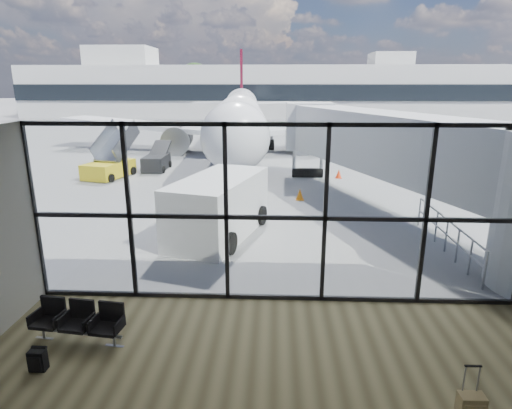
# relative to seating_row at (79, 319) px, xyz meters

# --- Properties ---
(ground) EXTENTS (220.00, 220.00, 0.00)m
(ground) POSITION_rel_seating_row_xyz_m (4.16, 41.99, -0.49)
(ground) COLOR slate
(ground) RESTS_ON ground
(lounge_shell) EXTENTS (12.02, 8.01, 4.51)m
(lounge_shell) POSITION_rel_seating_row_xyz_m (4.16, -2.81, 2.16)
(lounge_shell) COLOR brown
(lounge_shell) RESTS_ON ground
(glass_curtain_wall) EXTENTS (12.10, 0.12, 4.50)m
(glass_curtain_wall) POSITION_rel_seating_row_xyz_m (4.16, 1.99, 1.75)
(glass_curtain_wall) COLOR white
(glass_curtain_wall) RESTS_ON ground
(jet_bridge) EXTENTS (8.00, 16.50, 4.33)m
(jet_bridge) POSITION_rel_seating_row_xyz_m (9.07, 9.07, 2.27)
(jet_bridge) COLOR #B0B3B5
(jet_bridge) RESTS_ON ground
(apron_railing) EXTENTS (0.06, 5.46, 1.11)m
(apron_railing) POSITION_rel_seating_row_xyz_m (9.76, 5.49, 0.23)
(apron_railing) COLOR gray
(apron_railing) RESTS_ON ground
(far_terminal) EXTENTS (80.00, 12.20, 11.00)m
(far_terminal) POSITION_rel_seating_row_xyz_m (3.58, 63.96, 3.72)
(far_terminal) COLOR silver
(far_terminal) RESTS_ON ground
(tree_0) EXTENTS (4.95, 4.95, 7.12)m
(tree_0) POSITION_rel_seating_row_xyz_m (-40.84, 73.99, 4.14)
(tree_0) COLOR #382619
(tree_0) RESTS_ON ground
(tree_1) EXTENTS (5.61, 5.61, 8.07)m
(tree_1) POSITION_rel_seating_row_xyz_m (-34.84, 73.99, 4.76)
(tree_1) COLOR #382619
(tree_1) RESTS_ON ground
(tree_2) EXTENTS (6.27, 6.27, 9.03)m
(tree_2) POSITION_rel_seating_row_xyz_m (-28.84, 73.99, 5.38)
(tree_2) COLOR #382619
(tree_2) RESTS_ON ground
(tree_3) EXTENTS (4.95, 4.95, 7.12)m
(tree_3) POSITION_rel_seating_row_xyz_m (-22.84, 73.99, 4.14)
(tree_3) COLOR #382619
(tree_3) RESTS_ON ground
(tree_4) EXTENTS (5.61, 5.61, 8.07)m
(tree_4) POSITION_rel_seating_row_xyz_m (-16.84, 73.99, 4.76)
(tree_4) COLOR #382619
(tree_4) RESTS_ON ground
(tree_5) EXTENTS (6.27, 6.27, 9.03)m
(tree_5) POSITION_rel_seating_row_xyz_m (-10.84, 73.99, 5.38)
(tree_5) COLOR #382619
(tree_5) RESTS_ON ground
(seating_row) EXTENTS (2.00, 0.80, 0.89)m
(seating_row) POSITION_rel_seating_row_xyz_m (0.00, 0.00, 0.00)
(seating_row) COLOR gray
(seating_row) RESTS_ON ground
(backpack) EXTENTS (0.31, 0.29, 0.47)m
(backpack) POSITION_rel_seating_row_xyz_m (-0.37, -1.06, -0.27)
(backpack) COLOR black
(backpack) RESTS_ON ground
(airliner) EXTENTS (30.21, 35.03, 9.02)m
(airliner) POSITION_rel_seating_row_xyz_m (1.16, 28.38, 2.25)
(airliner) COLOR silver
(airliner) RESTS_ON ground
(service_van) EXTENTS (3.45, 5.33, 2.14)m
(service_van) POSITION_rel_seating_row_xyz_m (2.09, 6.66, 0.61)
(service_van) COLOR silver
(service_van) RESTS_ON ground
(belt_loader) EXTENTS (1.49, 3.60, 1.65)m
(belt_loader) POSITION_rel_seating_row_xyz_m (-3.41, 18.76, 0.06)
(belt_loader) COLOR black
(belt_loader) RESTS_ON ground
(mobile_stairs) EXTENTS (2.59, 3.94, 2.56)m
(mobile_stairs) POSITION_rel_seating_row_xyz_m (-5.59, 16.47, 0.12)
(mobile_stairs) COLOR gold
(mobile_stairs) RESTS_ON ground
(traffic_cone_a) EXTENTS (0.38, 0.38, 0.54)m
(traffic_cone_a) POSITION_rel_seating_row_xyz_m (5.34, 11.82, -0.23)
(traffic_cone_a) COLOR orange
(traffic_cone_a) RESTS_ON ground
(traffic_cone_b) EXTENTS (0.36, 0.36, 0.51)m
(traffic_cone_b) POSITION_rel_seating_row_xyz_m (7.87, 16.79, -0.25)
(traffic_cone_b) COLOR #F3360C
(traffic_cone_b) RESTS_ON ground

